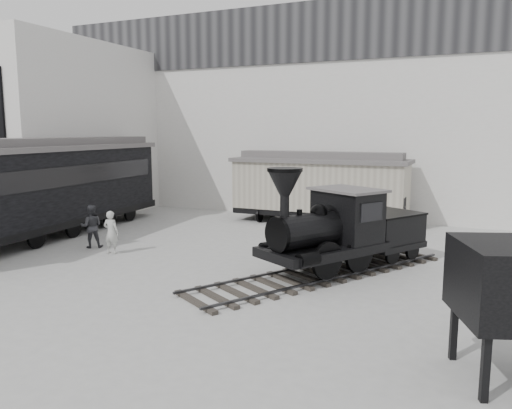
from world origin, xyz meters
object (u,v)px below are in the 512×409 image
at_px(locomotive, 339,234).
at_px(boxcar, 319,186).
at_px(passenger_coach, 40,188).
at_px(visitor_a, 111,232).
at_px(visitor_b, 91,226).

distance_m(locomotive, boxcar, 8.63).
xyz_separation_m(locomotive, passenger_coach, (-12.82, 0.04, 0.92)).
bearing_deg(locomotive, visitor_a, -142.04).
height_order(boxcar, visitor_b, boxcar).
distance_m(locomotive, visitor_b, 9.71).
bearing_deg(passenger_coach, visitor_a, -16.94).
bearing_deg(passenger_coach, boxcar, 35.30).
distance_m(boxcar, passenger_coach, 12.66).
height_order(locomotive, boxcar, boxcar).
relative_size(locomotive, passenger_coach, 0.62).
relative_size(boxcar, visitor_a, 5.36).
distance_m(locomotive, passenger_coach, 12.85).
relative_size(visitor_a, visitor_b, 0.96).
height_order(locomotive, visitor_a, locomotive).
bearing_deg(visitor_a, passenger_coach, -21.83).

